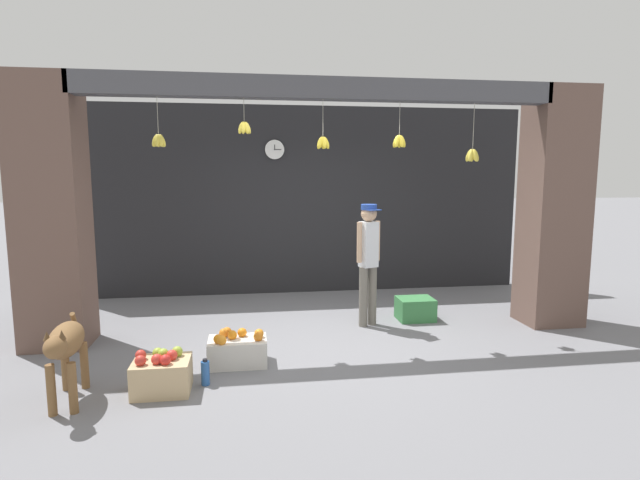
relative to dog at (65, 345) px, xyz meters
The scene contains 12 objects.
ground_plane 2.76m from the dog, 27.74° to the left, with size 60.00×60.00×0.00m, color slate.
shop_back_wall 4.56m from the dog, 57.36° to the left, with size 7.31×0.12×3.00m, color #232326.
shop_pillar_left 1.95m from the dog, 111.25° to the left, with size 0.70×0.60×3.00m, color brown.
shop_pillar_right 5.71m from the dog, 16.12° to the left, with size 0.70×0.60×3.00m, color brown.
storefront_awning 3.63m from the dog, 29.97° to the left, with size 5.41×0.24×0.93m.
dog is the anchor object (origin of this frame).
shopkeeper 3.53m from the dog, 30.19° to the left, with size 0.32×0.29×1.56m.
fruit_crate_oranges 1.60m from the dog, 25.57° to the left, with size 0.59×0.38×0.36m.
fruit_crate_apples 0.83m from the dog, ahead, with size 0.50×0.39×0.39m.
produce_box_green 4.20m from the dog, 27.23° to the left, with size 0.47×0.38×0.29m, color #387A42.
water_bottle 1.21m from the dog, 10.58° to the left, with size 0.08×0.08×0.25m.
wall_clock 4.54m from the dog, 61.72° to the left, with size 0.32×0.03×0.32m.
Camera 1 is at (-0.86, -5.55, 1.95)m, focal length 28.00 mm.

